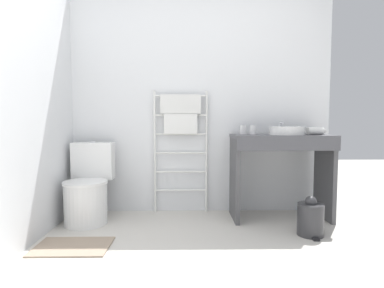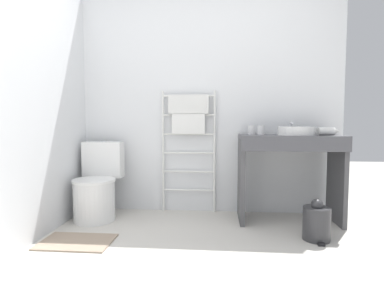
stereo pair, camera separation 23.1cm
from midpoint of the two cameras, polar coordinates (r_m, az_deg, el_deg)
name	(u,v)px [view 1 (the left image)]	position (r m, az deg, el deg)	size (l,w,h in m)	color
wall_back	(196,101)	(3.23, -1.31, 8.15)	(2.83, 0.12, 2.35)	silver
wall_side	(26,93)	(2.75, -31.29, 8.30)	(0.12, 2.34, 2.35)	silver
toilet	(88,190)	(3.08, -21.29, -8.23)	(0.40, 0.53, 0.76)	white
towel_radiator	(181,125)	(3.12, -4.30, 3.62)	(0.57, 0.06, 1.28)	white
vanity_counter	(281,162)	(3.01, 14.43, -3.35)	(0.93, 0.49, 0.83)	#4C4C51
sink_basin	(287,130)	(3.01, 15.59, 2.52)	(0.34, 0.34, 0.08)	white
faucet	(281,126)	(3.18, 14.67, 3.32)	(0.02, 0.10, 0.13)	silver
cup_near_wall	(243,130)	(3.10, 7.65, 2.71)	(0.07, 0.07, 0.09)	white
cup_near_edge	(253,130)	(3.05, 9.42, 2.70)	(0.07, 0.07, 0.09)	white
hair_dryer	(315,131)	(3.10, 20.49, 2.35)	(0.19, 0.18, 0.07)	white
trash_bin	(310,218)	(2.73, 19.35, -13.25)	(0.21, 0.25, 0.33)	#333335
bath_mat	(73,247)	(2.60, -24.31, -17.42)	(0.56, 0.36, 0.01)	gray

